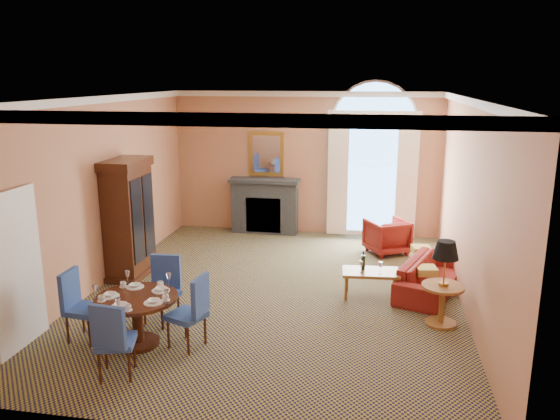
% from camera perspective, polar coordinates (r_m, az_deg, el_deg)
% --- Properties ---
extents(ground, '(7.50, 7.50, 0.00)m').
position_cam_1_polar(ground, '(9.21, -0.56, -8.61)').
color(ground, '#18133E').
rests_on(ground, ground).
extents(room_envelope, '(6.04, 7.52, 3.45)m').
position_cam_1_polar(room_envelope, '(9.23, 0.03, 7.56)').
color(room_envelope, tan).
rests_on(room_envelope, ground).
extents(armoire, '(0.61, 1.08, 2.12)m').
position_cam_1_polar(armoire, '(10.07, -15.53, -1.04)').
color(armoire, black).
rests_on(armoire, ground).
extents(dining_table, '(1.09, 1.09, 0.89)m').
position_cam_1_polar(dining_table, '(7.58, -14.73, -9.89)').
color(dining_table, black).
rests_on(dining_table, ground).
extents(dining_chair_north, '(0.56, 0.56, 0.98)m').
position_cam_1_polar(dining_chair_north, '(8.21, -12.09, -7.60)').
color(dining_chair_north, '#254591').
rests_on(dining_chair_north, ground).
extents(dining_chair_south, '(0.54, 0.54, 0.98)m').
position_cam_1_polar(dining_chair_south, '(6.82, -17.12, -12.49)').
color(dining_chair_south, '#254591').
rests_on(dining_chair_south, ground).
extents(dining_chair_east, '(0.57, 0.57, 0.98)m').
position_cam_1_polar(dining_chair_east, '(7.37, -9.08, -10.00)').
color(dining_chair_east, '#254591').
rests_on(dining_chair_east, ground).
extents(dining_chair_west, '(0.48, 0.48, 0.98)m').
position_cam_1_polar(dining_chair_west, '(7.96, -20.40, -8.89)').
color(dining_chair_west, '#254591').
rests_on(dining_chair_west, ground).
extents(sofa, '(1.33, 2.02, 0.55)m').
position_cam_1_polar(sofa, '(9.49, 15.45, -6.68)').
color(sofa, maroon).
rests_on(sofa, ground).
extents(armchair, '(1.03, 1.04, 0.70)m').
position_cam_1_polar(armchair, '(11.31, 11.11, -2.71)').
color(armchair, maroon).
rests_on(armchair, ground).
extents(coffee_table, '(0.94, 0.57, 0.78)m').
position_cam_1_polar(coffee_table, '(8.98, 9.43, -6.51)').
color(coffee_table, '#97612D').
rests_on(coffee_table, ground).
extents(side_table, '(0.61, 0.61, 1.24)m').
position_cam_1_polar(side_table, '(8.15, 16.78, -6.30)').
color(side_table, '#97612D').
rests_on(side_table, ground).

